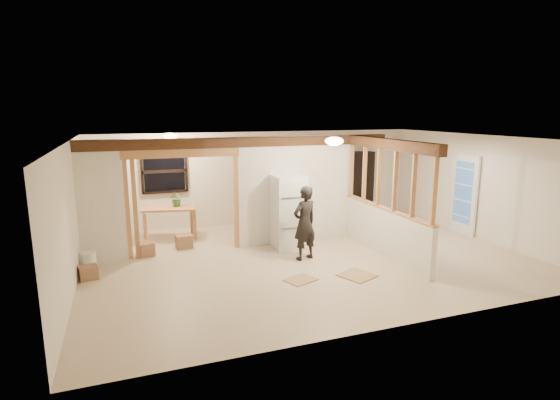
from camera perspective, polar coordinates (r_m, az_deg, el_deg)
name	(u,v)px	position (r m, az deg, el deg)	size (l,w,h in m)	color
floor	(308,257)	(9.39, 3.67, -7.46)	(9.00, 6.50, 0.01)	#C0AB8F
ceiling	(310,139)	(8.89, 3.88, 7.98)	(9.00, 6.50, 0.01)	white
wall_back	(262,177)	(12.06, -2.43, 2.96)	(9.00, 0.01, 2.50)	silver
wall_front	(403,243)	(6.31, 15.74, -5.48)	(9.00, 0.01, 2.50)	silver
wall_left	(70,217)	(8.37, -25.75, -2.03)	(0.01, 6.50, 2.50)	silver
wall_right	(480,187)	(11.60, 24.61, 1.57)	(0.01, 6.50, 2.50)	silver
partition_left_stub	(101,202)	(9.51, -22.38, -0.24)	(0.90, 0.12, 2.50)	silver
partition_center	(296,189)	(10.22, 2.11, 1.40)	(2.80, 0.12, 2.50)	silver
doorway_frame	(184,203)	(9.60, -12.45, -0.44)	(2.46, 0.14, 2.20)	#B37D4B
header_beam_back	(246,142)	(9.70, -4.49, 7.56)	(7.00, 0.18, 0.22)	#4B2B19
header_beam_right	(389,144)	(9.32, 14.00, 7.09)	(0.18, 3.30, 0.22)	#4B2B19
pony_wall	(384,232)	(9.64, 13.45, -4.11)	(0.12, 3.20, 1.00)	silver
stud_partition	(387,179)	(9.40, 13.78, 2.72)	(0.14, 3.20, 1.32)	#B37D4B
window_back	(164,171)	(11.44, -14.86, 3.63)	(1.12, 0.10, 1.10)	black
french_door	(464,194)	(11.87, 22.90, 0.69)	(0.12, 0.86, 2.00)	white
ceiling_dome_main	(334,141)	(8.57, 7.09, 7.65)	(0.36, 0.36, 0.16)	#FFEABF
ceiling_dome_util	(170,136)	(10.50, -14.13, 8.10)	(0.32, 0.32, 0.14)	#FFEABF
hanging_bulb	(198,151)	(9.89, -10.72, 6.31)	(0.07, 0.07, 0.07)	#FFD88C
refrigerator	(288,212)	(9.83, 1.10, -1.53)	(0.68, 0.66, 1.65)	white
woman	(305,223)	(9.04, 3.23, -3.02)	(0.57, 0.37, 1.56)	black
work_table	(169,223)	(10.90, -14.24, -2.93)	(1.24, 0.62, 0.78)	#B37D4B
potted_plant	(177,199)	(10.86, -13.35, 0.15)	(0.33, 0.28, 0.36)	#235928
shop_vac	(99,231)	(11.00, -22.54, -3.79)	(0.47, 0.47, 0.61)	#A5120D
bookshelf	(357,184)	(13.05, 10.05, 2.09)	(0.94, 0.31, 1.89)	black
bucket	(89,261)	(9.35, -23.69, -7.35)	(0.28, 0.28, 0.36)	white
box_util_a	(184,241)	(10.17, -12.44, -5.28)	(0.35, 0.30, 0.30)	#8F6545
box_util_b	(147,249)	(9.85, -17.02, -6.14)	(0.31, 0.31, 0.29)	#8F6545
box_front	(88,273)	(8.88, -23.75, -8.68)	(0.32, 0.26, 0.26)	#8F6545
floor_panel_near	(357,275)	(8.47, 10.06, -9.67)	(0.58, 0.58, 0.02)	tan
floor_panel_far	(301,280)	(8.16, 2.71, -10.36)	(0.53, 0.43, 0.02)	tan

